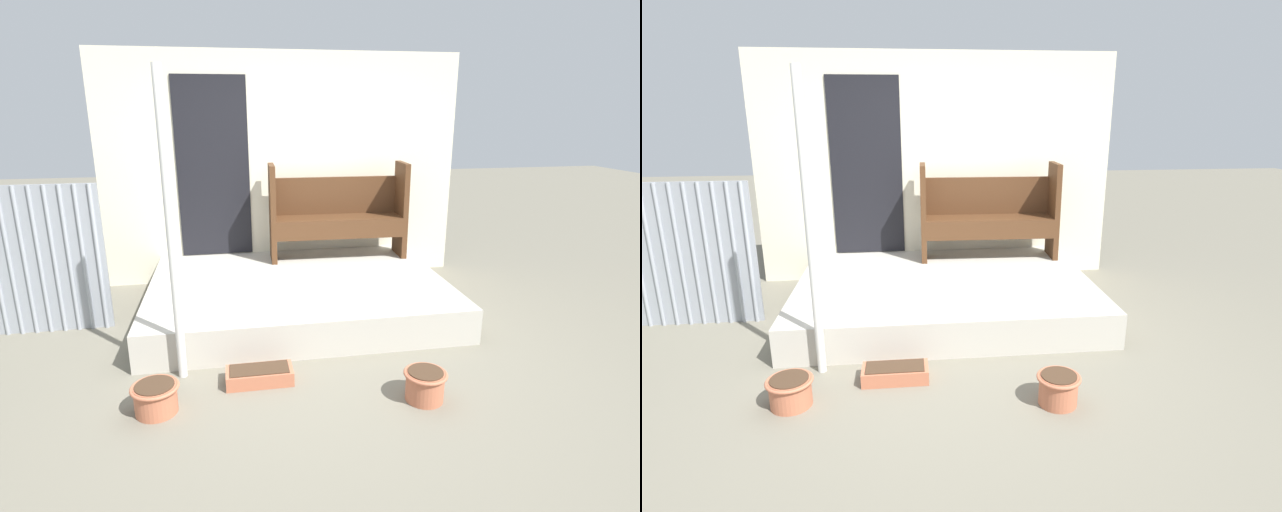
# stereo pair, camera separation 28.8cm
# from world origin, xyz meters

# --- Properties ---
(ground_plane) EXTENTS (24.00, 24.00, 0.00)m
(ground_plane) POSITION_xyz_m (0.00, 0.00, 0.00)
(ground_plane) COLOR #706B5B
(porch_slab) EXTENTS (2.92, 2.15, 0.33)m
(porch_slab) POSITION_xyz_m (0.02, 1.07, 0.16)
(porch_slab) COLOR #B7B2A5
(porch_slab) RESTS_ON ground_plane
(house_wall) EXTENTS (4.12, 0.08, 2.60)m
(house_wall) POSITION_xyz_m (-0.02, 2.17, 1.30)
(house_wall) COLOR beige
(house_wall) RESTS_ON ground_plane
(support_post) EXTENTS (0.06, 0.06, 2.28)m
(support_post) POSITION_xyz_m (-1.04, -0.08, 1.14)
(support_post) COLOR silver
(support_post) RESTS_ON ground_plane
(bench) EXTENTS (1.55, 0.45, 1.08)m
(bench) POSITION_xyz_m (0.58, 1.81, 0.87)
(bench) COLOR #4C2D19
(bench) RESTS_ON porch_slab
(flower_pot_left) EXTENTS (0.33, 0.33, 0.21)m
(flower_pot_left) POSITION_xyz_m (-1.18, -0.53, 0.12)
(flower_pot_left) COLOR #B76647
(flower_pot_left) RESTS_ON ground_plane
(flower_pot_middle) EXTENTS (0.31, 0.31, 0.22)m
(flower_pot_middle) POSITION_xyz_m (0.68, -0.71, 0.12)
(flower_pot_middle) COLOR #B76647
(flower_pot_middle) RESTS_ON ground_plane
(planter_box_rect) EXTENTS (0.50, 0.23, 0.12)m
(planter_box_rect) POSITION_xyz_m (-0.46, -0.28, 0.06)
(planter_box_rect) COLOR #B76647
(planter_box_rect) RESTS_ON ground_plane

